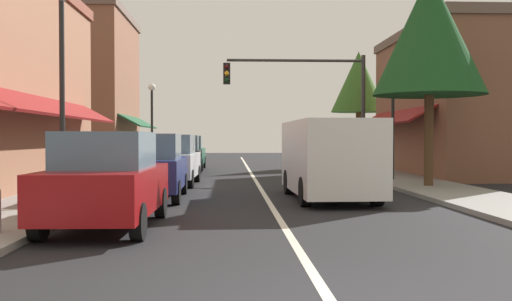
{
  "coord_description": "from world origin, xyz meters",
  "views": [
    {
      "loc": [
        -1.02,
        -5.29,
        1.66
      ],
      "look_at": [
        -0.12,
        13.94,
        1.24
      ],
      "focal_mm": 40.26,
      "sensor_mm": 36.0,
      "label": 1
    }
  ],
  "objects_px": {
    "street_lamp_left_near": "(62,61)",
    "tree_right_near": "(429,34)",
    "van_in_lane": "(328,157)",
    "traffic_signal_mast_arm": "(312,91)",
    "tree_right_far": "(359,82)",
    "parked_car_distant_left": "(187,153)",
    "street_lamp_right_mid": "(393,98)",
    "parked_car_second_left": "(150,167)",
    "parked_car_third_left": "(171,160)",
    "parked_car_nearest_left": "(107,181)",
    "street_lamp_left_far": "(152,111)",
    "parked_car_far_left": "(181,155)"
  },
  "relations": [
    {
      "from": "van_in_lane",
      "to": "street_lamp_left_near",
      "type": "height_order",
      "value": "street_lamp_left_near"
    },
    {
      "from": "parked_car_far_left",
      "to": "traffic_signal_mast_arm",
      "type": "distance_m",
      "value": 6.47
    },
    {
      "from": "tree_right_near",
      "to": "tree_right_far",
      "type": "relative_size",
      "value": 1.07
    },
    {
      "from": "parked_car_third_left",
      "to": "parked_car_far_left",
      "type": "relative_size",
      "value": 1.0
    },
    {
      "from": "tree_right_near",
      "to": "tree_right_far",
      "type": "bearing_deg",
      "value": 86.42
    },
    {
      "from": "parked_car_far_left",
      "to": "traffic_signal_mast_arm",
      "type": "relative_size",
      "value": 0.67
    },
    {
      "from": "traffic_signal_mast_arm",
      "to": "parked_car_second_left",
      "type": "bearing_deg",
      "value": -122.05
    },
    {
      "from": "parked_car_second_left",
      "to": "parked_car_far_left",
      "type": "relative_size",
      "value": 0.99
    },
    {
      "from": "parked_car_second_left",
      "to": "parked_car_third_left",
      "type": "height_order",
      "value": "same"
    },
    {
      "from": "parked_car_far_left",
      "to": "parked_car_distant_left",
      "type": "relative_size",
      "value": 1.01
    },
    {
      "from": "parked_car_second_left",
      "to": "tree_right_far",
      "type": "height_order",
      "value": "tree_right_far"
    },
    {
      "from": "parked_car_third_left",
      "to": "street_lamp_left_far",
      "type": "xyz_separation_m",
      "value": [
        -1.79,
        8.34,
        2.09
      ]
    },
    {
      "from": "parked_car_far_left",
      "to": "street_lamp_left_near",
      "type": "distance_m",
      "value": 12.91
    },
    {
      "from": "parked_car_far_left",
      "to": "traffic_signal_mast_arm",
      "type": "xyz_separation_m",
      "value": [
        5.72,
        -1.19,
        2.79
      ]
    },
    {
      "from": "street_lamp_right_mid",
      "to": "parked_car_third_left",
      "type": "bearing_deg",
      "value": -174.02
    },
    {
      "from": "parked_car_second_left",
      "to": "tree_right_far",
      "type": "relative_size",
      "value": 0.63
    },
    {
      "from": "parked_car_second_left",
      "to": "parked_car_third_left",
      "type": "bearing_deg",
      "value": 88.2
    },
    {
      "from": "parked_car_nearest_left",
      "to": "tree_right_far",
      "type": "distance_m",
      "value": 24.01
    },
    {
      "from": "parked_car_distant_left",
      "to": "tree_right_near",
      "type": "height_order",
      "value": "tree_right_near"
    },
    {
      "from": "parked_car_third_left",
      "to": "tree_right_near",
      "type": "xyz_separation_m",
      "value": [
        8.5,
        -1.97,
        4.13
      ]
    },
    {
      "from": "parked_car_nearest_left",
      "to": "traffic_signal_mast_arm",
      "type": "height_order",
      "value": "traffic_signal_mast_arm"
    },
    {
      "from": "parked_car_distant_left",
      "to": "tree_right_far",
      "type": "height_order",
      "value": "tree_right_far"
    },
    {
      "from": "parked_car_third_left",
      "to": "tree_right_near",
      "type": "bearing_deg",
      "value": -11.46
    },
    {
      "from": "parked_car_second_left",
      "to": "traffic_signal_mast_arm",
      "type": "distance_m",
      "value": 11.07
    },
    {
      "from": "parked_car_third_left",
      "to": "van_in_lane",
      "type": "relative_size",
      "value": 0.79
    },
    {
      "from": "parked_car_second_left",
      "to": "tree_right_near",
      "type": "bearing_deg",
      "value": 16.87
    },
    {
      "from": "street_lamp_left_far",
      "to": "street_lamp_left_near",
      "type": "bearing_deg",
      "value": -89.95
    },
    {
      "from": "street_lamp_left_near",
      "to": "tree_right_far",
      "type": "bearing_deg",
      "value": 59.56
    },
    {
      "from": "parked_car_third_left",
      "to": "parked_car_distant_left",
      "type": "distance_m",
      "value": 9.99
    },
    {
      "from": "parked_car_nearest_left",
      "to": "parked_car_second_left",
      "type": "relative_size",
      "value": 1.0
    },
    {
      "from": "parked_car_third_left",
      "to": "street_lamp_left_far",
      "type": "relative_size",
      "value": 0.95
    },
    {
      "from": "parked_car_nearest_left",
      "to": "parked_car_second_left",
      "type": "xyz_separation_m",
      "value": [
        0.11,
        4.97,
        0.0
      ]
    },
    {
      "from": "traffic_signal_mast_arm",
      "to": "tree_right_far",
      "type": "xyz_separation_m",
      "value": [
        3.78,
        7.62,
        1.14
      ]
    },
    {
      "from": "street_lamp_left_near",
      "to": "tree_right_near",
      "type": "distance_m",
      "value": 11.53
    },
    {
      "from": "parked_car_nearest_left",
      "to": "parked_car_distant_left",
      "type": "height_order",
      "value": "same"
    },
    {
      "from": "parked_car_distant_left",
      "to": "street_lamp_left_near",
      "type": "distance_m",
      "value": 17.22
    },
    {
      "from": "street_lamp_left_far",
      "to": "tree_right_near",
      "type": "bearing_deg",
      "value": -45.06
    },
    {
      "from": "parked_car_nearest_left",
      "to": "street_lamp_left_far",
      "type": "distance_m",
      "value": 18.19
    },
    {
      "from": "street_lamp_right_mid",
      "to": "tree_right_near",
      "type": "height_order",
      "value": "tree_right_near"
    },
    {
      "from": "parked_car_distant_left",
      "to": "street_lamp_left_far",
      "type": "relative_size",
      "value": 0.94
    },
    {
      "from": "parked_car_third_left",
      "to": "tree_right_near",
      "type": "height_order",
      "value": "tree_right_near"
    },
    {
      "from": "parked_car_nearest_left",
      "to": "street_lamp_left_far",
      "type": "bearing_deg",
      "value": 95.9
    },
    {
      "from": "street_lamp_right_mid",
      "to": "street_lamp_left_far",
      "type": "height_order",
      "value": "street_lamp_right_mid"
    },
    {
      "from": "street_lamp_left_far",
      "to": "tree_right_near",
      "type": "height_order",
      "value": "tree_right_near"
    },
    {
      "from": "parked_car_far_left",
      "to": "tree_right_near",
      "type": "height_order",
      "value": "tree_right_near"
    },
    {
      "from": "traffic_signal_mast_arm",
      "to": "street_lamp_right_mid",
      "type": "bearing_deg",
      "value": -54.49
    },
    {
      "from": "parked_car_nearest_left",
      "to": "van_in_lane",
      "type": "distance_m",
      "value": 6.82
    },
    {
      "from": "street_lamp_left_near",
      "to": "tree_right_near",
      "type": "relative_size",
      "value": 0.73
    },
    {
      "from": "parked_car_third_left",
      "to": "parked_car_far_left",
      "type": "xyz_separation_m",
      "value": [
        -0.12,
        5.58,
        0.0
      ]
    },
    {
      "from": "street_lamp_left_near",
      "to": "street_lamp_right_mid",
      "type": "relative_size",
      "value": 1.11
    }
  ]
}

